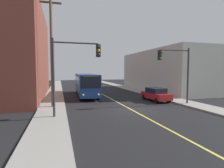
% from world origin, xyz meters
% --- Properties ---
extents(ground_plane, '(120.00, 120.00, 0.00)m').
position_xyz_m(ground_plane, '(0.00, 0.00, 0.00)').
color(ground_plane, black).
extents(sidewalk_left, '(2.50, 90.00, 0.15)m').
position_xyz_m(sidewalk_left, '(-7.25, 10.00, 0.07)').
color(sidewalk_left, gray).
rests_on(sidewalk_left, ground).
extents(sidewalk_right, '(2.50, 90.00, 0.15)m').
position_xyz_m(sidewalk_right, '(7.25, 10.00, 0.07)').
color(sidewalk_right, gray).
rests_on(sidewalk_right, ground).
extents(lane_stripe_center, '(0.16, 60.00, 0.01)m').
position_xyz_m(lane_stripe_center, '(0.00, 15.00, 0.01)').
color(lane_stripe_center, '#D8CC4C').
rests_on(lane_stripe_center, ground).
extents(building_left_brick, '(10.00, 20.29, 11.96)m').
position_xyz_m(building_left_brick, '(-13.49, 11.85, 5.98)').
color(building_left_brick, brown).
rests_on(building_left_brick, ground).
extents(building_right_warehouse, '(12.00, 21.42, 7.35)m').
position_xyz_m(building_right_warehouse, '(14.49, 14.70, 3.67)').
color(building_right_warehouse, '#B2B2A8').
rests_on(building_right_warehouse, ground).
extents(city_bus, '(3.10, 12.24, 3.20)m').
position_xyz_m(city_bus, '(-2.74, 11.17, 1.82)').
color(city_bus, navy).
rests_on(city_bus, ground).
extents(parked_car_red, '(1.95, 4.46, 1.62)m').
position_xyz_m(parked_car_red, '(4.79, 3.99, 0.84)').
color(parked_car_red, maroon).
rests_on(parked_car_red, ground).
extents(utility_pole_near, '(2.40, 0.28, 11.56)m').
position_xyz_m(utility_pole_near, '(-7.18, 3.09, 6.46)').
color(utility_pole_near, brown).
rests_on(utility_pole_near, sidewalk_left).
extents(traffic_signal_left_corner, '(3.75, 0.48, 6.00)m').
position_xyz_m(traffic_signal_left_corner, '(-5.41, -1.17, 4.30)').
color(traffic_signal_left_corner, '#2D2D33').
rests_on(traffic_signal_left_corner, sidewalk_left).
extents(traffic_signal_right_corner, '(3.75, 0.48, 6.00)m').
position_xyz_m(traffic_signal_right_corner, '(5.41, 0.96, 4.30)').
color(traffic_signal_right_corner, '#2D2D33').
rests_on(traffic_signal_right_corner, sidewalk_right).
extents(fire_hydrant, '(0.44, 0.26, 0.84)m').
position_xyz_m(fire_hydrant, '(6.85, 6.24, 0.58)').
color(fire_hydrant, red).
rests_on(fire_hydrant, sidewalk_right).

